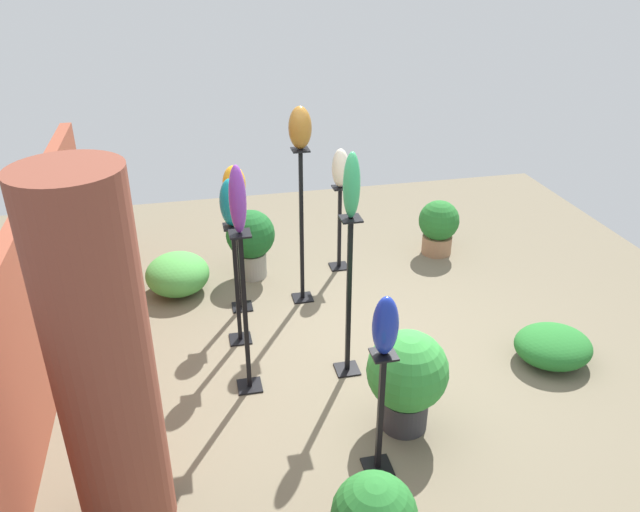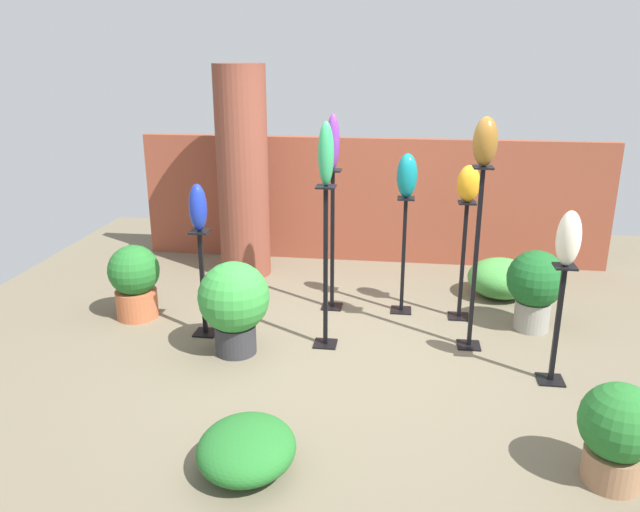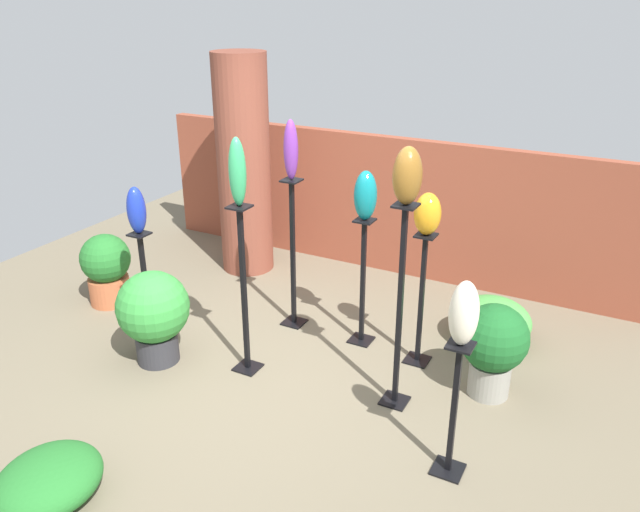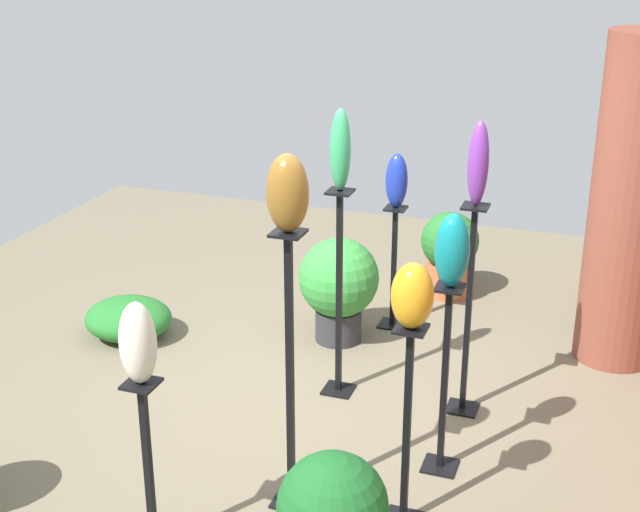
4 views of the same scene
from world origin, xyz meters
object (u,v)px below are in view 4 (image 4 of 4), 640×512
object	(u,v)px
pedestal_bronze	(290,384)
potted_plant_mid_right	(339,284)
pedestal_cobalt	(394,273)
pedestal_teal	(444,388)
pedestal_ivory	(149,475)
pedestal_jade	(339,302)
pedestal_violet	(468,319)
art_vase_amber	(412,296)
art_vase_bronze	(287,193)
brick_pillar	(631,204)
art_vase_teal	(452,251)
art_vase_jade	(340,150)
art_vase_cobalt	(397,181)
art_vase_ivory	(138,343)
pedestal_amber	(407,437)
potted_plant_mid_left	(449,251)
art_vase_violet	(478,164)

from	to	relation	value
pedestal_bronze	potted_plant_mid_right	bearing A→B (deg)	-168.96
pedestal_cobalt	pedestal_teal	xyz separation A→B (m)	(1.78, 0.77, 0.09)
pedestal_ivory	pedestal_jade	world-z (taller)	pedestal_jade
pedestal_cobalt	pedestal_violet	world-z (taller)	pedestal_violet
pedestal_bronze	art_vase_amber	xyz separation A→B (m)	(-0.04, 0.63, 0.58)
art_vase_bronze	pedestal_teal	bearing A→B (deg)	130.41
art_vase_bronze	pedestal_cobalt	bearing A→B (deg)	-178.40
brick_pillar	pedestal_ivory	xyz separation A→B (m)	(3.00, -2.13, -0.74)
art_vase_teal	art_vase_jade	world-z (taller)	art_vase_jade
pedestal_jade	art_vase_cobalt	world-z (taller)	pedestal_jade
art_vase_cobalt	art_vase_jade	distance (m)	1.23
pedestal_bronze	art_vase_ivory	distance (m)	0.90
pedestal_jade	pedestal_bronze	world-z (taller)	pedestal_bronze
brick_pillar	pedestal_jade	bearing A→B (deg)	-56.36
pedestal_cobalt	art_vase_teal	xyz separation A→B (m)	(1.78, 0.77, 0.92)
pedestal_violet	art_vase_teal	xyz separation A→B (m)	(0.70, 0.00, 0.72)
pedestal_cobalt	pedestal_amber	distance (m)	2.44
pedestal_cobalt	pedestal_jade	distance (m)	1.14
art_vase_amber	pedestal_teal	bearing A→B (deg)	172.00
brick_pillar	art_vase_ivory	size ratio (longest dim) A/B	5.62
pedestal_bronze	potted_plant_mid_left	world-z (taller)	pedestal_bronze
art_vase_jade	pedestal_amber	bearing A→B (deg)	32.40
brick_pillar	pedestal_ivory	bearing A→B (deg)	-35.42
pedestal_teal	pedestal_ivory	bearing A→B (deg)	-46.26
potted_plant_mid_right	potted_plant_mid_left	size ratio (longest dim) A/B	1.12
art_vase_ivory	art_vase_violet	distance (m)	2.31
art_vase_teal	art_vase_cobalt	bearing A→B (deg)	-156.52
pedestal_ivory	pedestal_teal	world-z (taller)	pedestal_teal
pedestal_cobalt	pedestal_bronze	bearing A→B (deg)	1.60
pedestal_violet	pedestal_jade	bearing A→B (deg)	-87.13
pedestal_ivory	art_vase_violet	xyz separation A→B (m)	(-1.88, 1.24, 1.23)
brick_pillar	pedestal_cobalt	world-z (taller)	brick_pillar
brick_pillar	pedestal_violet	world-z (taller)	brick_pillar
pedestal_teal	pedestal_amber	size ratio (longest dim) A/B	1.00
art_vase_bronze	potted_plant_mid_right	bearing A→B (deg)	-168.96
pedestal_jade	pedestal_bronze	bearing A→B (deg)	6.50
pedestal_violet	potted_plant_mid_right	bearing A→B (deg)	-122.74
pedestal_amber	art_vase_bronze	world-z (taller)	art_vase_bronze
pedestal_violet	art_vase_amber	xyz separation A→B (m)	(1.26, -0.08, 0.67)
pedestal_ivory	art_vase_violet	bearing A→B (deg)	146.68
potted_plant_mid_right	art_vase_jade	bearing A→B (deg)	18.34
pedestal_cobalt	art_vase_jade	size ratio (longest dim) A/B	1.89
pedestal_cobalt	art_vase_cobalt	distance (m)	0.75
art_vase_jade	potted_plant_mid_right	distance (m)	1.46
pedestal_teal	art_vase_cobalt	xyz separation A→B (m)	(-1.78, -0.77, 0.66)
brick_pillar	art_vase_jade	size ratio (longest dim) A/B	4.53
brick_pillar	art_vase_bronze	world-z (taller)	brick_pillar
art_vase_cobalt	art_vase_violet	xyz separation A→B (m)	(1.08, 0.77, 0.48)
pedestal_jade	art_vase_teal	size ratio (longest dim) A/B	3.42
pedestal_ivory	pedestal_bronze	world-z (taller)	pedestal_bronze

